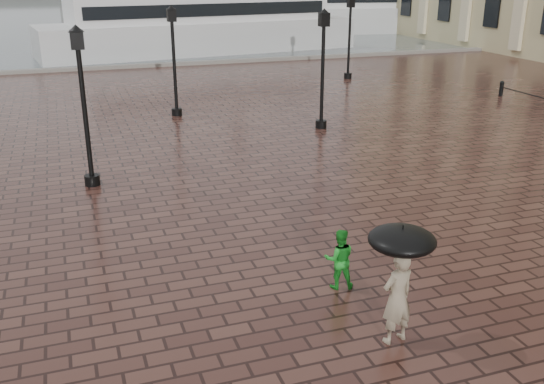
{
  "coord_description": "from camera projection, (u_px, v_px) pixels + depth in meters",
  "views": [
    {
      "loc": [
        -6.49,
        -7.48,
        5.98
      ],
      "look_at": [
        -2.46,
        4.15,
        1.4
      ],
      "focal_mm": 40.0,
      "sensor_mm": 36.0,
      "label": 1
    }
  ],
  "objects": [
    {
      "name": "child_pedestrian",
      "position": [
        339.0,
        259.0,
        11.86
      ],
      "size": [
        0.71,
        0.62,
        1.24
      ],
      "primitive_type": "imported",
      "rotation": [
        0.0,
        0.0,
        2.86
      ],
      "color": "green",
      "rests_on": "ground"
    },
    {
      "name": "quay_edge",
      "position": [
        167.0,
        66.0,
        39.05
      ],
      "size": [
        80.0,
        0.6,
        0.3
      ],
      "primitive_type": "cube",
      "color": "slate",
      "rests_on": "ground"
    },
    {
      "name": "ground",
      "position": [
        480.0,
        328.0,
        10.7
      ],
      "size": [
        300.0,
        300.0,
        0.0
      ],
      "primitive_type": "plane",
      "color": "#351D18",
      "rests_on": "ground"
    },
    {
      "name": "adult_pedestrian",
      "position": [
        397.0,
        298.0,
        10.04
      ],
      "size": [
        0.67,
        0.51,
        1.67
      ],
      "primitive_type": "imported",
      "rotation": [
        0.0,
        0.0,
        3.33
      ],
      "color": "gray",
      "rests_on": "ground"
    },
    {
      "name": "harbour_water",
      "position": [
        99.0,
        9.0,
        92.19
      ],
      "size": [
        240.0,
        240.0,
        0.0
      ],
      "primitive_type": "plane",
      "color": "#4C595C",
      "rests_on": "ground"
    },
    {
      "name": "street_lamps",
      "position": [
        185.0,
        62.0,
        24.99
      ],
      "size": [
        21.44,
        14.44,
        4.4
      ],
      "color": "black",
      "rests_on": "ground"
    },
    {
      "name": "ferry_far",
      "position": [
        370.0,
        6.0,
        59.05
      ],
      "size": [
        25.1,
        9.96,
        8.02
      ],
      "rotation": [
        0.0,
        0.0,
        -0.17
      ],
      "color": "silver",
      "rests_on": "ground"
    },
    {
      "name": "ferry_near",
      "position": [
        201.0,
        20.0,
        44.66
      ],
      "size": [
        23.94,
        8.62,
        7.68
      ],
      "rotation": [
        0.0,
        0.0,
        0.13
      ],
      "color": "silver",
      "rests_on": "ground"
    },
    {
      "name": "umbrella",
      "position": [
        402.0,
        240.0,
        9.68
      ],
      "size": [
        1.1,
        1.1,
        1.14
      ],
      "color": "black",
      "rests_on": "ground"
    }
  ]
}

